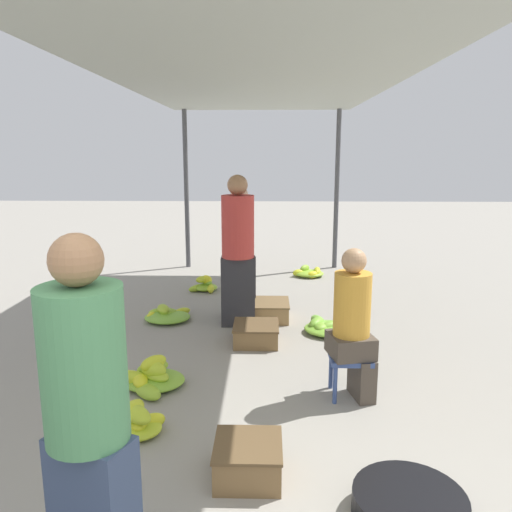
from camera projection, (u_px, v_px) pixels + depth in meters
canopy_post_back_left at (186, 190)px, 8.69m from camera, size 0.08×0.08×2.73m
canopy_post_back_right at (337, 191)px, 8.62m from camera, size 0.08×0.08×2.73m
canopy_tarp at (256, 74)px, 4.83m from camera, size 3.01×7.63×0.04m
vendor_foreground at (88, 419)px, 2.15m from camera, size 0.47×0.47×1.69m
stool at (350, 363)px, 4.13m from camera, size 0.34×0.34×0.36m
vendor_seated at (354, 322)px, 4.05m from camera, size 0.40×0.40×1.26m
basin_black at (409, 507)px, 2.76m from camera, size 0.63×0.63×0.15m
banana_pile_left_0 at (205, 285)px, 7.36m from camera, size 0.44×0.45×0.23m
banana_pile_left_1 at (136, 421)px, 3.61m from camera, size 0.42×0.43×0.23m
banana_pile_left_2 at (150, 378)px, 4.32m from camera, size 0.62×0.62×0.28m
banana_pile_left_3 at (166, 315)px, 6.09m from camera, size 0.56×0.58×0.19m
banana_pile_right_0 at (309, 273)px, 8.22m from camera, size 0.53×0.45×0.18m
banana_pile_right_1 at (328, 327)px, 5.66m from camera, size 0.60×0.61×0.15m
crate_near at (256, 333)px, 5.33m from camera, size 0.48×0.48×0.21m
crate_mid at (248, 460)px, 3.11m from camera, size 0.42×0.42×0.23m
crate_far at (268, 310)px, 6.11m from camera, size 0.52×0.52×0.22m
shopper_walking_mid at (238, 249)px, 5.74m from camera, size 0.40×0.38×1.76m
shopper_walking_far at (240, 249)px, 6.15m from camera, size 0.43×0.43×1.62m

